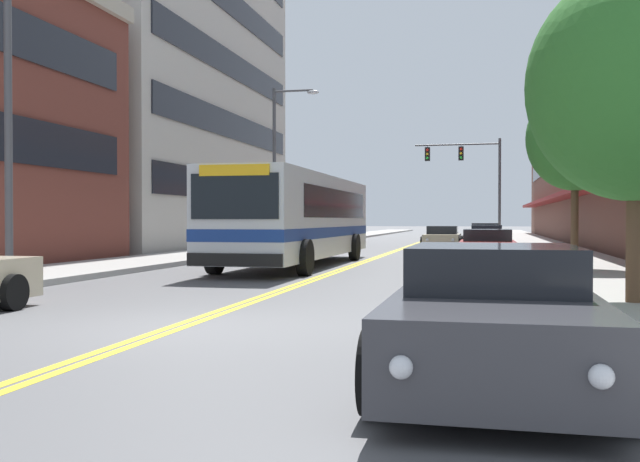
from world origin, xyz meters
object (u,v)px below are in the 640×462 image
car_beige_moving_lead (442,238)px  traffic_signal_mast (471,169)px  car_slate_blue_parked_right_mid (487,238)px  street_lamp_left_near (22,22)px  car_charcoal_parked_left_far (303,239)px  city_bus (299,215)px  car_navy_parked_left_near (336,236)px  street_tree_right_near (635,85)px  car_red_parked_right_far (487,247)px  street_tree_right_mid (575,138)px  car_silver_parked_right_end (485,234)px  car_dark_grey_parked_right_foreground (494,318)px  street_lamp_left_far (281,155)px

car_beige_moving_lead → traffic_signal_mast: size_ratio=0.63×
car_slate_blue_parked_right_mid → street_lamp_left_near: 27.62m
car_charcoal_parked_left_far → city_bus: bearing=-76.3°
city_bus → car_navy_parked_left_near: (-2.59, 18.44, -1.10)m
street_lamp_left_near → street_tree_right_near: size_ratio=1.71×
car_red_parked_right_far → street_lamp_left_near: 16.41m
city_bus → car_charcoal_parked_left_far: 10.43m
street_tree_right_mid → car_charcoal_parked_left_far: bearing=133.6°
traffic_signal_mast → car_charcoal_parked_left_far: bearing=-116.2°
car_navy_parked_left_near → street_lamp_left_near: 29.06m
street_lamp_left_near → street_tree_right_mid: size_ratio=1.82×
street_tree_right_mid → street_tree_right_near: bearing=-90.7°
car_red_parked_right_far → car_beige_moving_lead: car_red_parked_right_far is taller
car_charcoal_parked_left_far → street_tree_right_mid: street_tree_right_mid is taller
car_red_parked_right_far → car_silver_parked_right_end: 21.17m
car_navy_parked_left_near → car_red_parked_right_far: size_ratio=1.00×
car_beige_moving_lead → street_tree_right_mid: street_tree_right_mid is taller
car_silver_parked_right_end → traffic_signal_mast: bearing=114.7°
car_charcoal_parked_left_far → car_slate_blue_parked_right_mid: (8.62, 5.26, -0.02)m
car_slate_blue_parked_right_mid → city_bus: bearing=-111.9°
car_navy_parked_left_near → car_silver_parked_right_end: (8.67, 5.09, 0.04)m
city_bus → car_silver_parked_right_end: size_ratio=2.71×
car_dark_grey_parked_right_foreground → car_charcoal_parked_left_far: bearing=108.2°
car_charcoal_parked_left_far → street_lamp_left_near: size_ratio=0.50×
city_bus → street_tree_right_mid: size_ratio=2.38×
car_beige_moving_lead → street_tree_right_near: bearing=-80.0°
car_charcoal_parked_left_far → car_red_parked_right_far: bearing=-41.8°
car_silver_parked_right_end → street_tree_right_mid: bearing=-84.3°
car_beige_moving_lead → car_dark_grey_parked_right_foreground: bearing=-85.9°
car_charcoal_parked_left_far → car_dark_grey_parked_right_foreground: (8.62, -26.27, 0.01)m
traffic_signal_mast → car_beige_moving_lead: bearing=-98.0°
car_charcoal_parked_left_far → street_tree_right_mid: 16.34m
car_slate_blue_parked_right_mid → car_red_parked_right_far: 12.97m
car_charcoal_parked_left_far → street_lamp_left_far: bearing=-119.2°
car_charcoal_parked_left_far → car_dark_grey_parked_right_foreground: car_dark_grey_parked_right_foreground is taller
car_beige_moving_lead → traffic_signal_mast: 10.49m
city_bus → street_lamp_left_near: street_lamp_left_near is taller
car_slate_blue_parked_right_mid → car_dark_grey_parked_right_foreground: bearing=-90.0°
city_bus → car_charcoal_parked_left_far: size_ratio=2.60×
city_bus → car_navy_parked_left_near: 18.65m
car_dark_grey_parked_right_foreground → car_silver_parked_right_end: size_ratio=0.96×
city_bus → car_charcoal_parked_left_far: city_bus is taller
city_bus → car_silver_parked_right_end: city_bus is taller
street_lamp_left_near → street_lamp_left_far: bearing=90.1°
car_navy_parked_left_near → street_tree_right_near: street_tree_right_near is taller
car_red_parked_right_far → traffic_signal_mast: traffic_signal_mast is taller
city_bus → car_slate_blue_parked_right_mid: 16.56m
car_beige_moving_lead → street_lamp_left_far: size_ratio=0.57×
city_bus → street_lamp_left_far: (-3.18, 8.79, 2.88)m
street_lamp_left_far → car_charcoal_parked_left_far: bearing=60.8°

